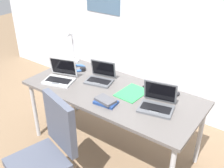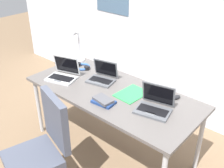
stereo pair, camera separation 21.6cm
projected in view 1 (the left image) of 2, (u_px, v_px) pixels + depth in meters
The scene contains 14 objects.
ground_plane at pixel (112, 147), 3.07m from camera, with size 12.00×12.00×0.00m, color #7A6047.
wall_back at pixel (166, 12), 3.22m from camera, with size 6.00×0.13×2.60m.
desk at pixel (112, 96), 2.74m from camera, with size 1.80×0.80×0.74m.
desk_lamp at pixel (71, 47), 3.22m from camera, with size 0.12×0.18×0.40m.
laptop_near_lamp at pixel (100, 77), 2.88m from camera, with size 0.32×0.29×0.21m.
laptop_far_corner at pixel (157, 104), 2.43m from camera, with size 0.35×0.31×0.23m.
laptop_back_left at pixel (60, 76), 2.89m from camera, with size 0.37×0.33×0.23m.
computer_mouse at pixel (176, 94), 2.63m from camera, with size 0.06×0.10×0.03m, color black.
cell_phone at pixel (150, 87), 2.78m from camera, with size 0.06×0.14×0.01m, color black.
headphones at pixel (78, 68), 3.15m from camera, with size 0.21×0.18×0.04m.
pill_bottle at pixel (59, 65), 3.15m from camera, with size 0.04×0.04×0.08m.
book_stack at pixel (106, 101), 2.50m from camera, with size 0.22×0.15×0.05m.
paper_folder_center at pixel (132, 93), 2.67m from camera, with size 0.23×0.31×0.01m, color green.
office_chair at pixel (46, 162), 2.33m from camera, with size 0.55×0.60×0.97m.
Camera 1 is at (1.37, -1.90, 2.12)m, focal length 43.53 mm.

